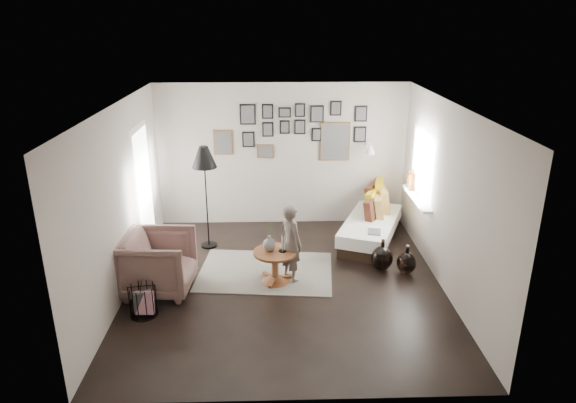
{
  "coord_description": "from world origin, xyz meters",
  "views": [
    {
      "loc": [
        -0.17,
        -6.62,
        3.71
      ],
      "look_at": [
        0.05,
        0.5,
        1.1
      ],
      "focal_mm": 32.0,
      "sensor_mm": 36.0,
      "label": 1
    }
  ],
  "objects_px": {
    "vase": "(269,242)",
    "demijohn_small": "(406,263)",
    "armchair": "(159,263)",
    "floor_lamp": "(204,161)",
    "daybed": "(370,224)",
    "demijohn_large": "(382,258)",
    "magazine_basket": "(143,301)",
    "child": "(291,243)",
    "pedestal_table": "(275,268)"
  },
  "relations": [
    {
      "from": "magazine_basket",
      "to": "demijohn_small",
      "type": "height_order",
      "value": "demijohn_small"
    },
    {
      "from": "magazine_basket",
      "to": "armchair",
      "type": "bearing_deg",
      "value": 81.95
    },
    {
      "from": "vase",
      "to": "pedestal_table",
      "type": "bearing_deg",
      "value": -14.04
    },
    {
      "from": "daybed",
      "to": "floor_lamp",
      "type": "height_order",
      "value": "floor_lamp"
    },
    {
      "from": "vase",
      "to": "magazine_basket",
      "type": "height_order",
      "value": "vase"
    },
    {
      "from": "vase",
      "to": "child",
      "type": "xyz_separation_m",
      "value": [
        0.31,
        0.06,
        -0.04
      ]
    },
    {
      "from": "armchair",
      "to": "daybed",
      "type": "bearing_deg",
      "value": -59.57
    },
    {
      "from": "floor_lamp",
      "to": "demijohn_large",
      "type": "bearing_deg",
      "value": -18.95
    },
    {
      "from": "daybed",
      "to": "demijohn_small",
      "type": "xyz_separation_m",
      "value": [
        0.33,
        -1.27,
        -0.11
      ]
    },
    {
      "from": "armchair",
      "to": "demijohn_large",
      "type": "relative_size",
      "value": 1.87
    },
    {
      "from": "pedestal_table",
      "to": "demijohn_small",
      "type": "xyz_separation_m",
      "value": [
        1.99,
        0.21,
        -0.06
      ]
    },
    {
      "from": "pedestal_table",
      "to": "demijohn_small",
      "type": "height_order",
      "value": "pedestal_table"
    },
    {
      "from": "daybed",
      "to": "demijohn_large",
      "type": "xyz_separation_m",
      "value": [
        -0.02,
        -1.15,
        -0.09
      ]
    },
    {
      "from": "daybed",
      "to": "demijohn_small",
      "type": "bearing_deg",
      "value": -53.33
    },
    {
      "from": "demijohn_large",
      "to": "demijohn_small",
      "type": "bearing_deg",
      "value": -18.92
    },
    {
      "from": "daybed",
      "to": "demijohn_small",
      "type": "distance_m",
      "value": 1.31
    },
    {
      "from": "demijohn_small",
      "to": "armchair",
      "type": "bearing_deg",
      "value": -173.74
    },
    {
      "from": "pedestal_table",
      "to": "demijohn_large",
      "type": "height_order",
      "value": "demijohn_large"
    },
    {
      "from": "armchair",
      "to": "demijohn_large",
      "type": "height_order",
      "value": "armchair"
    },
    {
      "from": "vase",
      "to": "floor_lamp",
      "type": "relative_size",
      "value": 0.26
    },
    {
      "from": "armchair",
      "to": "floor_lamp",
      "type": "relative_size",
      "value": 0.54
    },
    {
      "from": "floor_lamp",
      "to": "demijohn_small",
      "type": "distance_m",
      "value": 3.54
    },
    {
      "from": "pedestal_table",
      "to": "magazine_basket",
      "type": "distance_m",
      "value": 1.91
    },
    {
      "from": "pedestal_table",
      "to": "magazine_basket",
      "type": "height_order",
      "value": "pedestal_table"
    },
    {
      "from": "vase",
      "to": "floor_lamp",
      "type": "bearing_deg",
      "value": 129.39
    },
    {
      "from": "demijohn_large",
      "to": "child",
      "type": "distance_m",
      "value": 1.48
    },
    {
      "from": "child",
      "to": "magazine_basket",
      "type": "bearing_deg",
      "value": 79.68
    },
    {
      "from": "daybed",
      "to": "magazine_basket",
      "type": "bearing_deg",
      "value": -123.67
    },
    {
      "from": "floor_lamp",
      "to": "demijohn_small",
      "type": "relative_size",
      "value": 3.79
    },
    {
      "from": "armchair",
      "to": "magazine_basket",
      "type": "height_order",
      "value": "armchair"
    },
    {
      "from": "vase",
      "to": "magazine_basket",
      "type": "relative_size",
      "value": 1.06
    },
    {
      "from": "daybed",
      "to": "demijohn_large",
      "type": "relative_size",
      "value": 3.89
    },
    {
      "from": "daybed",
      "to": "magazine_basket",
      "type": "height_order",
      "value": "daybed"
    },
    {
      "from": "daybed",
      "to": "armchair",
      "type": "height_order",
      "value": "daybed"
    },
    {
      "from": "daybed",
      "to": "demijohn_small",
      "type": "relative_size",
      "value": 4.28
    },
    {
      "from": "demijohn_large",
      "to": "magazine_basket",
      "type": "bearing_deg",
      "value": -160.94
    },
    {
      "from": "magazine_basket",
      "to": "demijohn_large",
      "type": "bearing_deg",
      "value": 19.06
    },
    {
      "from": "daybed",
      "to": "floor_lamp",
      "type": "xyz_separation_m",
      "value": [
        -2.77,
        -0.2,
        1.21
      ]
    },
    {
      "from": "armchair",
      "to": "child",
      "type": "relative_size",
      "value": 0.8
    },
    {
      "from": "armchair",
      "to": "demijohn_small",
      "type": "relative_size",
      "value": 2.06
    },
    {
      "from": "armchair",
      "to": "magazine_basket",
      "type": "distance_m",
      "value": 0.69
    },
    {
      "from": "demijohn_small",
      "to": "child",
      "type": "bearing_deg",
      "value": -175.53
    },
    {
      "from": "floor_lamp",
      "to": "magazine_basket",
      "type": "xyz_separation_m",
      "value": [
        -0.61,
        -2.11,
        -1.29
      ]
    },
    {
      "from": "magazine_basket",
      "to": "demijohn_small",
      "type": "bearing_deg",
      "value": 15.68
    },
    {
      "from": "armchair",
      "to": "demijohn_large",
      "type": "distance_m",
      "value": 3.32
    },
    {
      "from": "vase",
      "to": "demijohn_small",
      "type": "height_order",
      "value": "vase"
    },
    {
      "from": "armchair",
      "to": "floor_lamp",
      "type": "distance_m",
      "value": 1.88
    },
    {
      "from": "floor_lamp",
      "to": "demijohn_large",
      "type": "xyz_separation_m",
      "value": [
        2.75,
        -0.95,
        -1.3
      ]
    },
    {
      "from": "pedestal_table",
      "to": "armchair",
      "type": "bearing_deg",
      "value": -173.64
    },
    {
      "from": "daybed",
      "to": "armchair",
      "type": "distance_m",
      "value": 3.69
    }
  ]
}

